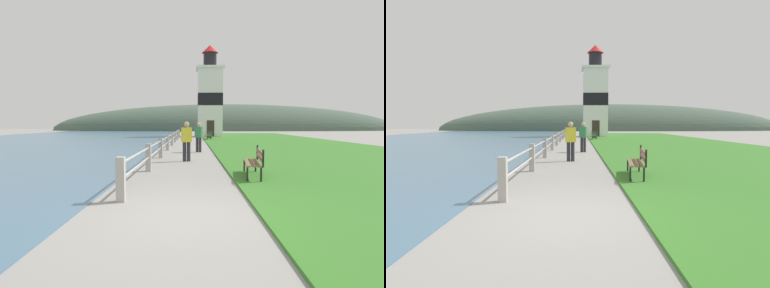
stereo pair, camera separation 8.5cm
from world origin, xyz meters
The scene contains 11 objects.
ground_plane centered at (0.00, 0.00, 0.00)m, with size 160.00×160.00×0.00m, color gray.
grass_verge centered at (7.40, 17.08, 0.03)m, with size 12.00×51.23×0.06m.
water_strip centered at (-13.90, 17.08, 0.01)m, with size 24.00×81.96×0.01m.
seawall_railing centered at (-1.30, 15.01, 0.55)m, with size 0.18×28.21×0.95m.
park_bench_near centered at (2.10, 3.74, 0.54)m, with size 0.69×1.83×0.94m.
park_bench_midway centered at (1.99, 24.67, 0.54)m, with size 0.55×1.69×0.94m.
lighthouse centered at (2.42, 32.25, 4.84)m, with size 3.38×3.38×11.25m.
person_strolling centered at (0.58, 11.88, 0.92)m, with size 0.47×0.39×1.70m.
person_by_railing centered at (-0.03, 7.71, 0.93)m, with size 0.47×0.34×1.72m.
trash_bin centered at (2.10, 26.74, 0.42)m, with size 0.54×0.54×0.84m.
distant_hillside centered at (8.00, 64.15, 0.00)m, with size 80.00×16.00×12.00m.
Camera 2 is at (0.29, -5.23, 1.66)m, focal length 28.00 mm.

